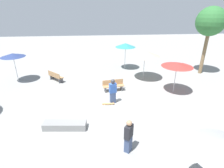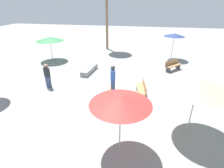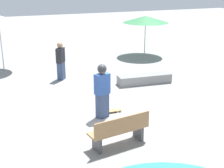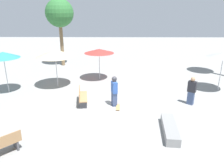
# 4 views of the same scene
# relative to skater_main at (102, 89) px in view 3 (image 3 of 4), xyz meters

# --- Properties ---
(ground_plane) EXTENTS (60.00, 60.00, 0.00)m
(ground_plane) POSITION_rel_skater_main_xyz_m (0.40, -0.09, -0.91)
(ground_plane) COLOR gray
(skater_main) EXTENTS (0.50, 0.37, 1.69)m
(skater_main) POSITION_rel_skater_main_xyz_m (0.00, 0.00, 0.00)
(skater_main) COLOR #38476B
(skater_main) RESTS_ON ground_plane
(skateboard) EXTENTS (0.81, 0.23, 0.07)m
(skateboard) POSITION_rel_skater_main_xyz_m (0.32, 0.21, -0.86)
(skateboard) COLOR #B7844C
(skateboard) RESTS_ON ground_plane
(concrete_ledge) EXTENTS (2.27, 0.78, 0.37)m
(concrete_ledge) POSITION_rel_skater_main_xyz_m (2.77, 2.42, -0.73)
(concrete_ledge) COLOR gray
(concrete_ledge) RESTS_ON ground_plane
(bench_far) EXTENTS (1.65, 0.66, 0.85)m
(bench_far) POSITION_rel_skater_main_xyz_m (-0.22, -1.81, -0.49)
(bench_far) COLOR #47474C
(bench_far) RESTS_ON ground_plane
(shade_umbrella_green) EXTENTS (2.48, 2.48, 2.19)m
(shade_umbrella_green) POSITION_rel_skater_main_xyz_m (5.16, 6.85, 1.09)
(shade_umbrella_green) COLOR #B7B7BC
(shade_umbrella_green) RESTS_ON ground_plane
(bystander_watching) EXTENTS (0.45, 0.50, 1.60)m
(bystander_watching) POSITION_rel_skater_main_xyz_m (-0.23, 4.29, -0.11)
(bystander_watching) COLOR #38476B
(bystander_watching) RESTS_ON ground_plane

